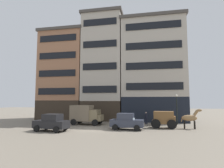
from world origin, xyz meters
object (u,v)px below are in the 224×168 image
Objects in this scene: sedan_light at (127,121)px; sedan_dark at (52,123)px; cargo_wagon at (164,118)px; delivery_truck_near at (86,114)px; pedestrian_officer at (146,117)px; streetlamp_curbside at (177,105)px; draft_horse at (190,118)px.

sedan_dark is at bearing -161.80° from sedan_light.
delivery_truck_near is (-10.25, 1.16, 0.28)m from cargo_wagon.
pedestrian_officer is (8.10, 2.18, -0.44)m from delivery_truck_near.
streetlamp_curbside is at bearing 11.71° from delivery_truck_near.
streetlamp_curbside reaches higher than cargo_wagon.
delivery_truck_near is 1.17× the size of sedan_light.
draft_horse is at bearing -5.02° from delivery_truck_near.
streetlamp_curbside reaches higher than sedan_dark.
sedan_dark is 8.26m from sedan_light.
cargo_wagon is 2.95m from draft_horse.
draft_horse is 0.61× the size of sedan_dark.
pedestrian_officer is 0.44× the size of streetlamp_curbside.
sedan_dark is (-1.87, -5.72, -0.51)m from delivery_truck_near.
delivery_truck_near is 1.08× the size of streetlamp_curbside.
draft_horse is 0.62× the size of sedan_light.
draft_horse is at bearing 16.84° from sedan_dark.
sedan_dark is at bearing -141.62° from pedestrian_officer.
cargo_wagon is at bearing 179.92° from draft_horse.
delivery_truck_near reaches higher than draft_horse.
sedan_dark is at bearing -108.10° from delivery_truck_near.
sedan_light is (-4.27, -1.98, -0.23)m from cargo_wagon.
streetlamp_curbside is (2.05, 3.70, 1.52)m from cargo_wagon.
draft_horse is 1.31× the size of pedestrian_officer.
delivery_truck_near is 1.15× the size of sedan_dark.
sedan_light is at bearing -155.08° from cargo_wagon.
pedestrian_officer is (-2.15, 3.33, -0.17)m from cargo_wagon.
delivery_truck_near is at bearing 173.56° from cargo_wagon.
sedan_dark is 1.02× the size of sedan_light.
streetlamp_curbside is at bearing 5.06° from pedestrian_officer.
cargo_wagon is at bearing 20.64° from sedan_dark.
cargo_wagon reaches higher than sedan_light.
streetlamp_curbside is at bearing 42.01° from sedan_light.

